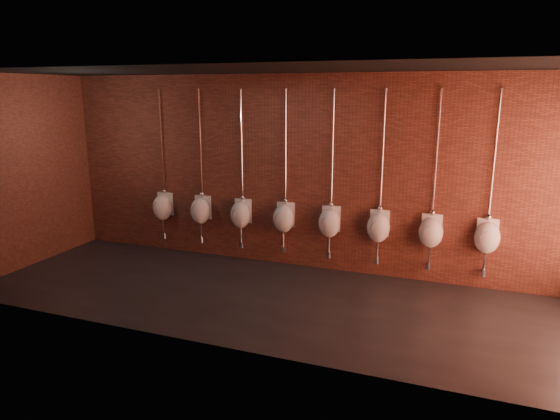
{
  "coord_description": "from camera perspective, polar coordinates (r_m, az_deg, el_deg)",
  "views": [
    {
      "loc": [
        2.64,
        -6.24,
        2.92
      ],
      "look_at": [
        -0.03,
        0.9,
        1.1
      ],
      "focal_mm": 32.0,
      "sensor_mm": 36.0,
      "label": 1
    }
  ],
  "objects": [
    {
      "name": "ground",
      "position": [
        7.38,
        -2.24,
        -9.9
      ],
      "size": [
        8.5,
        8.5,
        0.0
      ],
      "primitive_type": "plane",
      "color": "black",
      "rests_on": "ground"
    },
    {
      "name": "urinal_3",
      "position": [
        8.37,
        0.43,
        -0.86
      ],
      "size": [
        0.38,
        0.34,
        2.71
      ],
      "color": "white",
      "rests_on": "ground"
    },
    {
      "name": "urinal_4",
      "position": [
        8.14,
        5.68,
        -1.34
      ],
      "size": [
        0.38,
        0.34,
        2.71
      ],
      "color": "white",
      "rests_on": "ground"
    },
    {
      "name": "urinal_2",
      "position": [
        8.66,
        -4.5,
        -0.4
      ],
      "size": [
        0.38,
        0.34,
        2.71
      ],
      "color": "white",
      "rests_on": "ground"
    },
    {
      "name": "room_shell",
      "position": [
        6.84,
        -2.4,
        5.77
      ],
      "size": [
        8.54,
        3.04,
        3.22
      ],
      "color": "black",
      "rests_on": "ground"
    },
    {
      "name": "urinal_1",
      "position": [
        9.02,
        -9.07,
        0.02
      ],
      "size": [
        0.38,
        0.34,
        2.71
      ],
      "color": "white",
      "rests_on": "ground"
    },
    {
      "name": "urinal_0",
      "position": [
        9.43,
        -13.27,
        0.41
      ],
      "size": [
        0.38,
        0.34,
        2.71
      ],
      "color": "white",
      "rests_on": "ground"
    },
    {
      "name": "urinal_6",
      "position": [
        7.9,
        16.86,
        -2.32
      ],
      "size": [
        0.38,
        0.34,
        2.71
      ],
      "color": "white",
      "rests_on": "ground"
    },
    {
      "name": "urinal_7",
      "position": [
        7.9,
        22.6,
        -2.79
      ],
      "size": [
        0.38,
        0.34,
        2.71
      ],
      "color": "white",
      "rests_on": "ground"
    },
    {
      "name": "urinal_5",
      "position": [
        7.98,
        11.19,
        -1.83
      ],
      "size": [
        0.38,
        0.34,
        2.71
      ],
      "color": "white",
      "rests_on": "ground"
    }
  ]
}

